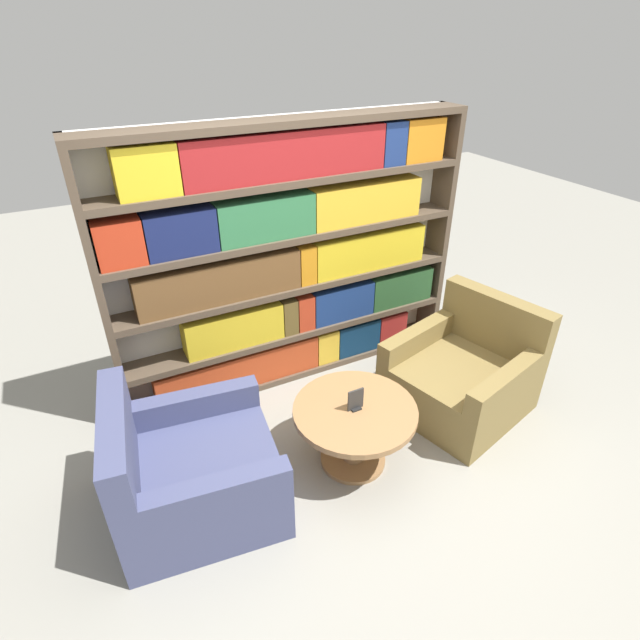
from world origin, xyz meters
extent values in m
plane|color=gray|center=(0.00, 0.00, 0.00)|extent=(14.00, 14.00, 0.00)
cube|color=silver|center=(0.00, 1.38, 1.02)|extent=(2.78, 0.05, 2.03)
cube|color=brown|center=(-1.37, 1.26, 1.02)|extent=(0.05, 0.30, 2.03)
cube|color=brown|center=(1.37, 1.26, 1.02)|extent=(0.05, 0.30, 2.03)
cube|color=brown|center=(0.00, 1.26, 0.03)|extent=(2.68, 0.30, 0.05)
cube|color=brown|center=(0.00, 1.26, 0.41)|extent=(2.68, 0.30, 0.05)
cube|color=brown|center=(0.00, 1.26, 0.81)|extent=(2.68, 0.30, 0.05)
cube|color=brown|center=(0.00, 1.26, 1.22)|extent=(2.68, 0.30, 0.05)
cube|color=brown|center=(0.00, 1.26, 1.63)|extent=(2.68, 0.30, 0.05)
cube|color=brown|center=(0.00, 1.26, 2.01)|extent=(2.68, 0.30, 0.05)
cube|color=#B8411E|center=(-0.51, 1.23, 0.20)|extent=(1.33, 0.20, 0.29)
cube|color=gold|center=(0.26, 1.23, 0.20)|extent=(0.20, 0.20, 0.29)
cube|color=#0F2E4D|center=(0.57, 1.23, 0.20)|extent=(0.40, 0.20, 0.29)
cube|color=maroon|center=(0.92, 1.23, 0.20)|extent=(0.28, 0.20, 0.29)
cube|color=gold|center=(-0.52, 1.23, 0.58)|extent=(0.76, 0.20, 0.29)
cube|color=brown|center=(-0.07, 1.23, 0.58)|extent=(0.12, 0.20, 0.29)
cube|color=#B9381D|center=(0.06, 1.23, 0.58)|extent=(0.14, 0.20, 0.29)
cube|color=navy|center=(0.41, 1.23, 0.58)|extent=(0.54, 0.20, 0.29)
cube|color=#275129|center=(0.99, 1.23, 0.58)|extent=(0.60, 0.20, 0.29)
cube|color=brown|center=(-0.58, 1.23, 0.99)|extent=(1.19, 0.20, 0.30)
cube|color=orange|center=(0.08, 1.23, 0.99)|extent=(0.13, 0.20, 0.30)
cube|color=gold|center=(0.65, 1.23, 0.99)|extent=(0.99, 0.20, 0.30)
cube|color=red|center=(-1.19, 1.23, 1.39)|extent=(0.29, 0.20, 0.29)
cube|color=navy|center=(-0.80, 1.23, 1.39)|extent=(0.46, 0.20, 0.29)
cube|color=#317547|center=(-0.21, 1.23, 1.39)|extent=(0.71, 0.20, 0.29)
cube|color=gold|center=(0.60, 1.23, 1.39)|extent=(0.91, 0.20, 0.29)
cube|color=gold|center=(-0.95, 1.23, 1.81)|extent=(0.37, 0.20, 0.31)
cube|color=#A31F21|center=(-0.03, 1.23, 1.81)|extent=(1.45, 0.20, 0.31)
cube|color=navy|center=(0.79, 1.23, 1.81)|extent=(0.19, 0.20, 0.31)
cube|color=orange|center=(1.06, 1.23, 1.81)|extent=(0.34, 0.20, 0.31)
cube|color=#42476B|center=(-1.09, 0.26, 0.19)|extent=(1.02, 0.98, 0.38)
cube|color=#42476B|center=(-1.47, 0.31, 0.61)|extent=(0.25, 0.88, 0.44)
cube|color=#42476B|center=(-1.07, -0.13, 0.47)|extent=(0.79, 0.22, 0.17)
cube|color=#42476B|center=(-0.97, 0.62, 0.47)|extent=(0.79, 0.22, 0.17)
cube|color=olive|center=(0.90, 0.26, 0.19)|extent=(1.11, 1.08, 0.38)
cube|color=olive|center=(1.28, 0.35, 0.61)|extent=(0.36, 0.88, 0.44)
cube|color=olive|center=(0.74, 0.60, 0.47)|extent=(0.78, 0.31, 0.17)
cube|color=olive|center=(0.93, -0.13, 0.47)|extent=(0.78, 0.31, 0.17)
cylinder|color=olive|center=(-0.09, 0.13, 0.21)|extent=(0.14, 0.14, 0.42)
cylinder|color=olive|center=(-0.09, 0.13, 0.01)|extent=(0.44, 0.44, 0.03)
cylinder|color=olive|center=(-0.09, 0.13, 0.44)|extent=(0.80, 0.80, 0.04)
cube|color=black|center=(-0.09, 0.13, 0.46)|extent=(0.07, 0.06, 0.01)
cube|color=#2D2D2D|center=(-0.09, 0.13, 0.53)|extent=(0.11, 0.01, 0.15)
camera|label=1|loc=(-1.40, -1.92, 2.57)|focal=28.00mm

